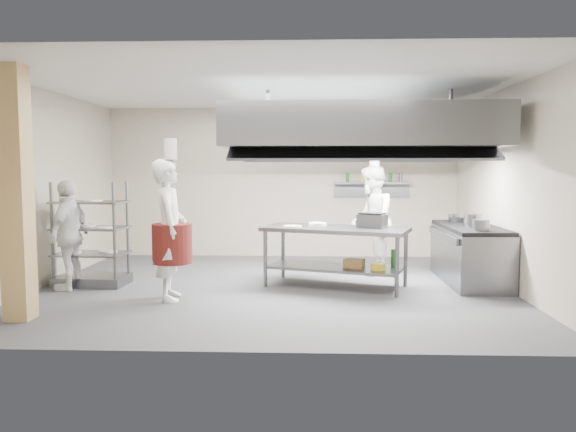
{
  "coord_description": "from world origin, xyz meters",
  "views": [
    {
      "loc": [
        0.55,
        -8.35,
        1.82
      ],
      "look_at": [
        0.22,
        0.2,
        1.07
      ],
      "focal_mm": 35.0,
      "sensor_mm": 36.0,
      "label": 1
    }
  ],
  "objects_px": {
    "stockpot": "(473,220)",
    "island": "(335,257)",
    "chef_head": "(169,230)",
    "chef_plating": "(70,235)",
    "pass_rack": "(91,234)",
    "chef_line": "(372,220)",
    "griddle": "(372,221)",
    "cooking_range": "(470,256)"
  },
  "relations": [
    {
      "from": "stockpot",
      "to": "island",
      "type": "bearing_deg",
      "value": -171.97
    },
    {
      "from": "chef_head",
      "to": "chef_plating",
      "type": "bearing_deg",
      "value": 58.56
    },
    {
      "from": "pass_rack",
      "to": "chef_line",
      "type": "distance_m",
      "value": 4.53
    },
    {
      "from": "chef_head",
      "to": "griddle",
      "type": "relative_size",
      "value": 4.81
    },
    {
      "from": "chef_plating",
      "to": "griddle",
      "type": "height_order",
      "value": "chef_plating"
    },
    {
      "from": "cooking_range",
      "to": "chef_line",
      "type": "relative_size",
      "value": 1.08
    },
    {
      "from": "chef_line",
      "to": "griddle",
      "type": "xyz_separation_m",
      "value": [
        -0.1,
        -1.02,
        0.08
      ]
    },
    {
      "from": "griddle",
      "to": "stockpot",
      "type": "bearing_deg",
      "value": 35.05
    },
    {
      "from": "cooking_range",
      "to": "chef_plating",
      "type": "distance_m",
      "value": 6.14
    },
    {
      "from": "island",
      "to": "stockpot",
      "type": "bearing_deg",
      "value": 26.74
    },
    {
      "from": "cooking_range",
      "to": "island",
      "type": "bearing_deg",
      "value": -169.06
    },
    {
      "from": "griddle",
      "to": "chef_head",
      "type": "bearing_deg",
      "value": -137.09
    },
    {
      "from": "chef_plating",
      "to": "pass_rack",
      "type": "bearing_deg",
      "value": 153.41
    },
    {
      "from": "chef_line",
      "to": "chef_plating",
      "type": "relative_size",
      "value": 1.13
    },
    {
      "from": "pass_rack",
      "to": "griddle",
      "type": "height_order",
      "value": "pass_rack"
    },
    {
      "from": "chef_head",
      "to": "stockpot",
      "type": "distance_m",
      "value": 4.6
    },
    {
      "from": "cooking_range",
      "to": "chef_head",
      "type": "distance_m",
      "value": 4.67
    },
    {
      "from": "cooking_range",
      "to": "chef_plating",
      "type": "xyz_separation_m",
      "value": [
        -6.08,
        -0.75,
        0.4
      ]
    },
    {
      "from": "cooking_range",
      "to": "chef_line",
      "type": "bearing_deg",
      "value": 157.28
    },
    {
      "from": "chef_head",
      "to": "stockpot",
      "type": "bearing_deg",
      "value": -86.46
    },
    {
      "from": "pass_rack",
      "to": "stockpot",
      "type": "height_order",
      "value": "pass_rack"
    },
    {
      "from": "chef_plating",
      "to": "griddle",
      "type": "distance_m",
      "value": 4.52
    },
    {
      "from": "island",
      "to": "chef_line",
      "type": "xyz_separation_m",
      "value": [
        0.65,
        1.03,
        0.47
      ]
    },
    {
      "from": "pass_rack",
      "to": "cooking_range",
      "type": "relative_size",
      "value": 0.8
    },
    {
      "from": "chef_head",
      "to": "pass_rack",
      "type": "bearing_deg",
      "value": 46.41
    },
    {
      "from": "cooking_range",
      "to": "griddle",
      "type": "height_order",
      "value": "griddle"
    },
    {
      "from": "island",
      "to": "griddle",
      "type": "distance_m",
      "value": 0.78
    },
    {
      "from": "griddle",
      "to": "chef_plating",
      "type": "bearing_deg",
      "value": -150.77
    },
    {
      "from": "pass_rack",
      "to": "chef_line",
      "type": "height_order",
      "value": "chef_line"
    },
    {
      "from": "chef_line",
      "to": "stockpot",
      "type": "height_order",
      "value": "chef_line"
    },
    {
      "from": "chef_line",
      "to": "stockpot",
      "type": "relative_size",
      "value": 6.77
    },
    {
      "from": "cooking_range",
      "to": "chef_head",
      "type": "xyz_separation_m",
      "value": [
        -4.44,
        -1.33,
        0.54
      ]
    },
    {
      "from": "griddle",
      "to": "island",
      "type": "bearing_deg",
      "value": -153.71
    },
    {
      "from": "griddle",
      "to": "stockpot",
      "type": "xyz_separation_m",
      "value": [
        1.58,
        0.29,
        -0.01
      ]
    },
    {
      "from": "chef_plating",
      "to": "stockpot",
      "type": "height_order",
      "value": "chef_plating"
    },
    {
      "from": "chef_head",
      "to": "griddle",
      "type": "distance_m",
      "value": 3.0
    },
    {
      "from": "chef_line",
      "to": "stockpot",
      "type": "bearing_deg",
      "value": 70.55
    },
    {
      "from": "pass_rack",
      "to": "stockpot",
      "type": "relative_size",
      "value": 5.84
    },
    {
      "from": "chef_plating",
      "to": "griddle",
      "type": "relative_size",
      "value": 4.07
    },
    {
      "from": "island",
      "to": "cooking_range",
      "type": "height_order",
      "value": "island"
    },
    {
      "from": "chef_head",
      "to": "chef_plating",
      "type": "xyz_separation_m",
      "value": [
        -1.64,
        0.58,
        -0.15
      ]
    },
    {
      "from": "pass_rack",
      "to": "chef_line",
      "type": "relative_size",
      "value": 0.86
    }
  ]
}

